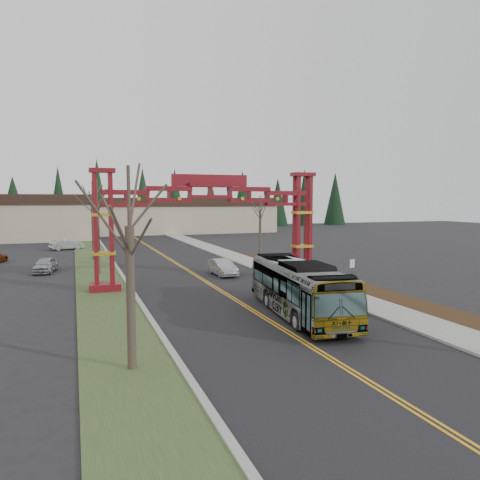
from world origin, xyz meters
name	(u,v)px	position (x,y,z in m)	size (l,w,h in m)	color
ground	(327,357)	(0.00, 0.00, 0.00)	(200.00, 200.00, 0.00)	black
road	(190,272)	(0.00, 25.00, 0.01)	(12.00, 110.00, 0.02)	black
lane_line_left	(188,272)	(-0.12, 25.00, 0.03)	(0.12, 100.00, 0.01)	orange
lane_line_right	(191,271)	(0.12, 25.00, 0.03)	(0.12, 100.00, 0.01)	orange
curb_right	(251,268)	(6.15, 25.00, 0.07)	(0.30, 110.00, 0.15)	#9C9C97
sidewalk_right	(265,267)	(7.60, 25.00, 0.08)	(2.60, 110.00, 0.14)	gray
landscape_strip	(383,295)	(10.20, 10.00, 0.06)	(2.60, 50.00, 0.12)	#301E10
grass_median	(100,276)	(-8.00, 25.00, 0.04)	(4.00, 110.00, 0.08)	#2F4723
curb_left	(122,275)	(-6.15, 25.00, 0.07)	(0.30, 110.00, 0.15)	#9C9C97
gateway_arch	(210,209)	(0.00, 18.00, 5.98)	(18.20, 1.60, 8.90)	#580B11
retail_building_east	(175,215)	(10.00, 79.95, 3.51)	(38.00, 20.30, 7.00)	#BBA88F
conifer_treeline	(121,200)	(0.25, 92.00, 6.49)	(116.10, 5.60, 13.00)	black
transit_bus	(299,288)	(2.09, 6.85, 1.59)	(2.67, 11.41, 3.18)	#A4A6AC
silver_sedan	(223,267)	(2.26, 22.00, 0.72)	(1.52, 4.35, 1.43)	#A5A8AD
parked_car_near_a	(45,265)	(-12.57, 28.96, 0.70)	(1.66, 4.13, 1.41)	#A1A3A8
parked_car_far_a	(66,244)	(-11.00, 49.09, 0.71)	(1.51, 4.34, 1.43)	#9C9CA3
bare_tree_median_near	(129,227)	(-8.00, 1.27, 5.63)	(3.51, 3.51, 7.97)	#382D26
bare_tree_median_mid	(97,204)	(-8.00, 26.45, 6.31)	(3.23, 3.23, 8.49)	#382D26
bare_tree_median_far	(92,202)	(-8.00, 36.85, 6.42)	(3.40, 3.40, 8.71)	#382D26
bare_tree_right_far	(260,213)	(10.00, 32.29, 5.11)	(3.00, 3.00, 7.12)	#382D26
street_sign	(352,268)	(9.41, 12.63, 1.61)	(0.49, 0.22, 2.24)	#3F3F44
barrel_south	(331,276)	(9.48, 15.74, 0.51)	(0.55, 0.55, 1.01)	#EE4D0D
barrel_mid	(309,273)	(8.85, 18.29, 0.45)	(0.49, 0.49, 0.91)	#EE4D0D
barrel_north	(307,267)	(9.81, 20.51, 0.55)	(0.59, 0.59, 1.09)	#EE4D0D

